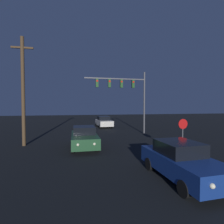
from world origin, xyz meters
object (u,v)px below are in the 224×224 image
object	(u,v)px
stop_sign	(183,131)
utility_pole	(23,90)
car_near	(181,161)
car_mid	(84,137)
traffic_signal_mast	(126,90)
car_far	(104,122)

from	to	relation	value
stop_sign	utility_pole	world-z (taller)	utility_pole
car_near	car_mid	world-z (taller)	same
car_near	stop_sign	distance (m)	3.94
car_mid	traffic_signal_mast	distance (m)	8.30
traffic_signal_mast	car_near	bearing A→B (deg)	-94.92
traffic_signal_mast	car_mid	bearing A→B (deg)	-133.07
stop_sign	utility_pole	xyz separation A→B (m)	(-10.83, 5.18, 2.87)
car_near	stop_sign	bearing A→B (deg)	-127.11
car_far	stop_sign	size ratio (longest dim) A/B	1.91
car_near	car_mid	bearing A→B (deg)	-61.63
stop_sign	utility_pole	bearing A→B (deg)	154.43
stop_sign	traffic_signal_mast	bearing A→B (deg)	97.73
car_mid	stop_sign	xyz separation A→B (m)	(6.10, -3.42, 0.83)
stop_sign	utility_pole	distance (m)	12.34
utility_pole	stop_sign	bearing A→B (deg)	-25.57
car_near	car_far	size ratio (longest dim) A/B	1.00
stop_sign	car_near	bearing A→B (deg)	-124.84
car_mid	traffic_signal_mast	xyz separation A→B (m)	(4.92, 5.26, 4.12)
utility_pole	car_far	bearing A→B (deg)	51.72
car_near	stop_sign	xyz separation A→B (m)	(2.20, 3.16, 0.83)
car_mid	traffic_signal_mast	bearing A→B (deg)	-133.30
car_mid	traffic_signal_mast	world-z (taller)	traffic_signal_mast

